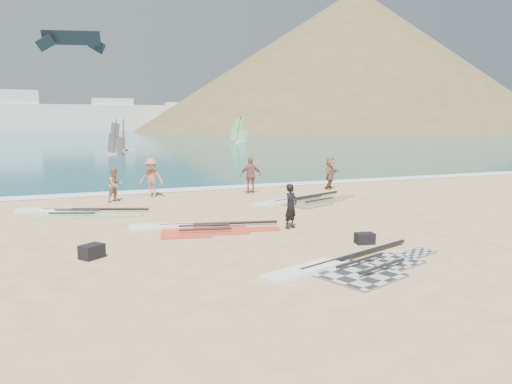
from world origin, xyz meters
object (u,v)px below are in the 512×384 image
object	(u,v)px
beachgoer_left	(115,185)
beachgoer_mid	(151,178)
gear_bag_far	(365,238)
rig_grey	(347,267)
rig_green	(67,212)
gear_bag_near	(92,251)
beachgoer_back	(251,175)
rig_orange	(299,201)
rig_red	(192,228)
person_wetsuit	(291,206)
beachgoer_right	(330,173)

from	to	relation	value
beachgoer_left	beachgoer_mid	bearing A→B (deg)	-9.53
beachgoer_left	gear_bag_far	bearing A→B (deg)	-92.59
rig_grey	rig_green	distance (m)	12.18
gear_bag_near	beachgoer_back	world-z (taller)	beachgoer_back
gear_bag_far	rig_green	bearing A→B (deg)	134.48
beachgoer_back	beachgoer_mid	bearing A→B (deg)	3.05
rig_orange	rig_red	size ratio (longest dim) A/B	1.12
beachgoer_left	rig_grey	bearing A→B (deg)	-103.89
rig_orange	gear_bag_near	xyz separation A→B (m)	(-9.21, -6.09, 0.14)
rig_red	person_wetsuit	size ratio (longest dim) A/B	3.29
rig_green	gear_bag_near	xyz separation A→B (m)	(0.53, -7.05, 0.14)
rig_green	beachgoer_right	xyz separation A→B (m)	(13.19, 2.37, 0.79)
rig_orange	beachgoer_back	world-z (taller)	beachgoer_back
rig_grey	rig_red	world-z (taller)	rig_grey
beachgoer_mid	beachgoer_back	xyz separation A→B (m)	(4.85, -0.58, -0.03)
gear_bag_far	person_wetsuit	world-z (taller)	person_wetsuit
rig_green	person_wetsuit	size ratio (longest dim) A/B	3.32
gear_bag_near	beachgoer_left	bearing A→B (deg)	80.42
rig_orange	beachgoer_left	world-z (taller)	beachgoer_left
gear_bag_near	gear_bag_far	bearing A→B (deg)	-9.78
beachgoer_mid	beachgoer_right	world-z (taller)	beachgoer_mid
gear_bag_near	beachgoer_mid	distance (m)	10.62
rig_orange	gear_bag_far	bearing A→B (deg)	-123.81
beachgoer_right	beachgoer_left	bearing A→B (deg)	140.32
rig_green	beachgoer_left	distance (m)	3.18
rig_green	gear_bag_far	bearing A→B (deg)	-25.27
rig_red	rig_grey	bearing A→B (deg)	-54.24
rig_green	person_wetsuit	distance (m)	9.09
beachgoer_left	beachgoer_back	xyz separation A→B (m)	(6.59, 0.16, 0.13)
beachgoer_back	rig_grey	bearing A→B (deg)	89.61
rig_green	rig_orange	world-z (taller)	rig_orange
gear_bag_far	person_wetsuit	size ratio (longest dim) A/B	0.36
gear_bag_far	beachgoer_mid	world-z (taller)	beachgoer_mid
rig_green	rig_orange	xyz separation A→B (m)	(9.73, -0.96, 0.00)
rig_orange	person_wetsuit	world-z (taller)	person_wetsuit
gear_bag_near	beachgoer_right	bearing A→B (deg)	36.65
beachgoer_back	beachgoer_right	distance (m)	4.50
beachgoer_back	person_wetsuit	bearing A→B (deg)	88.59
beachgoer_back	beachgoer_right	bearing A→B (deg)	-170.80
person_wetsuit	beachgoer_back	xyz separation A→B (m)	(1.62, 8.09, 0.14)
rig_green	beachgoer_left	bearing A→B (deg)	67.50
rig_grey	gear_bag_far	size ratio (longest dim) A/B	10.19
rig_grey	beachgoer_mid	distance (m)	13.66
rig_green	beachgoer_back	size ratio (longest dim) A/B	2.80
beachgoer_back	gear_bag_near	bearing A→B (deg)	59.16
rig_orange	rig_red	world-z (taller)	rig_orange
beachgoer_back	beachgoer_right	size ratio (longest dim) A/B	1.08
gear_bag_near	person_wetsuit	xyz separation A→B (m)	(6.55, 1.39, 0.58)
rig_orange	beachgoer_back	size ratio (longest dim) A/B	3.13
rig_green	beachgoer_right	size ratio (longest dim) A/B	3.01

